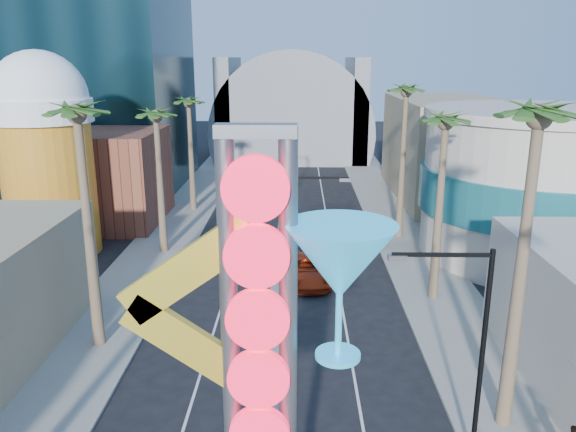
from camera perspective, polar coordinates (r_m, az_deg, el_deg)
The scene contains 19 objects.
sidewalk_west at distance 47.43m, azimuth -11.67°, elevation -1.54°, with size 5.00×100.00×0.15m, color gray.
sidewalk_east at distance 47.05m, azimuth 11.53°, elevation -1.67°, with size 5.00×100.00×0.15m, color gray.
median at distance 49.15m, azimuth -0.04°, elevation -0.59°, with size 1.60×84.00×0.15m, color gray.
brick_filler_west at distance 51.07m, azimuth -18.34°, elevation 3.76°, with size 10.00×10.00×8.00m, color brown.
filler_east at distance 59.77m, azimuth 15.78°, elevation 6.60°, with size 10.00×20.00×10.00m, color tan.
beer_mug at distance 43.48m, azimuth -23.44°, elevation 6.45°, with size 7.00×7.00×14.50m.
turquoise_building at distance 43.58m, azimuth 24.15°, elevation 2.90°, with size 16.60×16.60×10.60m.
canopy at distance 81.72m, azimuth 0.43°, elevation 9.02°, with size 22.00×16.00×22.00m.
neon_sign at distance 13.80m, azimuth 0.51°, elevation -12.86°, with size 6.53×2.60×12.55m.
streetlight_0 at distance 30.52m, azimuth 0.32°, elevation -1.46°, with size 3.79×0.25×8.00m.
streetlight_1 at distance 53.93m, azimuth -0.50°, elevation 6.12°, with size 3.79×0.25×8.00m.
streetlight_2 at distance 20.25m, azimuth 17.98°, elevation -11.72°, with size 3.45×0.25×8.00m.
palm_1 at distance 27.21m, azimuth -20.54°, elevation 8.25°, with size 2.40×2.40×12.70m.
palm_2 at distance 40.63m, azimuth -13.24°, elevation 9.09°, with size 2.40×2.40×11.20m.
palm_3 at distance 52.29m, azimuth -10.04°, elevation 10.66°, with size 2.40×2.40×11.20m.
palm_5 at distance 20.95m, azimuth 23.94°, elevation 7.16°, with size 2.40×2.40×13.20m.
palm_6 at distance 32.42m, azimuth 15.65°, elevation 8.13°, with size 2.40×2.40×11.70m.
palm_7 at distance 44.01m, azimuth 11.89°, elevation 11.41°, with size 2.40×2.40×12.70m.
red_pickup at distance 36.30m, azimuth 1.95°, elevation -5.39°, with size 2.72×5.90×1.64m, color #A82A0C.
Camera 1 is at (0.93, -9.15, 13.92)m, focal length 35.00 mm.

